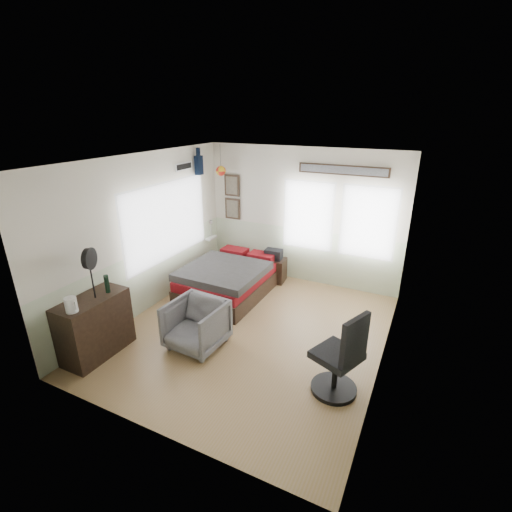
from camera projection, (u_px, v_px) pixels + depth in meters
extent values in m
cube|color=#A57E4A|center=(251.00, 332.00, 5.97)|extent=(4.00, 4.50, 0.01)
cube|color=silver|center=(301.00, 217.00, 7.35)|extent=(4.00, 0.02, 2.70)
cube|color=silver|center=(145.00, 328.00, 3.59)|extent=(4.00, 0.02, 2.70)
cube|color=silver|center=(145.00, 235.00, 6.29)|extent=(0.02, 4.50, 2.70)
cube|color=silver|center=(392.00, 279.00, 4.65)|extent=(0.02, 4.50, 2.70)
cube|color=white|center=(250.00, 160.00, 4.98)|extent=(4.00, 4.50, 0.02)
cube|color=beige|center=(300.00, 254.00, 7.64)|extent=(4.00, 0.01, 1.10)
cube|color=beige|center=(151.00, 278.00, 6.58)|extent=(0.01, 4.50, 1.10)
cube|color=beige|center=(383.00, 333.00, 4.95)|extent=(0.01, 4.50, 1.10)
cube|color=silver|center=(167.00, 221.00, 6.70)|extent=(0.03, 2.20, 1.35)
cube|color=silver|center=(308.00, 216.00, 7.24)|extent=(0.95, 0.03, 1.30)
cube|color=silver|center=(368.00, 223.00, 6.77)|extent=(0.95, 0.03, 1.30)
cube|color=#3E2A1A|center=(233.00, 209.00, 7.96)|extent=(0.35, 0.03, 0.45)
cube|color=#3E2A1A|center=(232.00, 185.00, 7.77)|extent=(0.35, 0.03, 0.45)
cube|color=#7F7259|center=(232.00, 209.00, 7.94)|extent=(0.27, 0.01, 0.37)
cube|color=#7F7259|center=(232.00, 186.00, 7.76)|extent=(0.27, 0.01, 0.37)
cube|color=#3E2A1A|center=(343.00, 170.00, 6.66)|extent=(1.65, 0.03, 0.18)
cube|color=gray|center=(343.00, 170.00, 6.65)|extent=(1.58, 0.01, 0.13)
cube|color=white|center=(184.00, 166.00, 6.87)|extent=(0.02, 0.48, 0.14)
sphere|color=red|center=(221.00, 171.00, 7.47)|extent=(0.20, 0.20, 0.20)
cube|color=black|center=(230.00, 286.00, 7.16)|extent=(1.37, 1.95, 0.31)
cube|color=maroon|center=(229.00, 275.00, 7.07)|extent=(1.33, 1.91, 0.17)
cube|color=#404040|center=(223.00, 271.00, 6.84)|extent=(1.43, 1.40, 0.14)
cube|color=maroon|center=(234.00, 252.00, 7.79)|extent=(0.54, 0.33, 0.14)
cube|color=maroon|center=(262.00, 256.00, 7.53)|extent=(0.54, 0.33, 0.14)
cube|color=black|center=(95.00, 326.00, 5.28)|extent=(0.48, 1.00, 0.90)
imported|color=slate|center=(196.00, 325.00, 5.48)|extent=(0.82, 0.84, 0.72)
cube|color=black|center=(273.00, 270.00, 7.67)|extent=(0.52, 0.43, 0.49)
cylinder|color=black|center=(334.00, 388.00, 4.71)|extent=(0.58, 0.58, 0.06)
cylinder|color=black|center=(335.00, 372.00, 4.62)|extent=(0.07, 0.07, 0.45)
cube|color=black|center=(337.00, 355.00, 4.52)|extent=(0.67, 0.67, 0.09)
cube|color=black|center=(355.00, 340.00, 4.25)|extent=(0.24, 0.46, 0.58)
cylinder|color=silver|center=(71.00, 305.00, 4.74)|extent=(0.15, 0.15, 0.20)
cube|color=silver|center=(76.00, 306.00, 4.70)|extent=(0.02, 0.02, 0.12)
cylinder|color=black|center=(107.00, 284.00, 5.24)|extent=(0.07, 0.07, 0.26)
cylinder|color=black|center=(92.00, 279.00, 5.03)|extent=(0.02, 0.02, 0.57)
cylinder|color=black|center=(88.00, 259.00, 4.92)|extent=(0.16, 0.28, 0.28)
cylinder|color=black|center=(90.00, 259.00, 4.91)|extent=(0.13, 0.29, 0.30)
cube|color=black|center=(274.00, 254.00, 7.54)|extent=(0.36, 0.25, 0.20)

